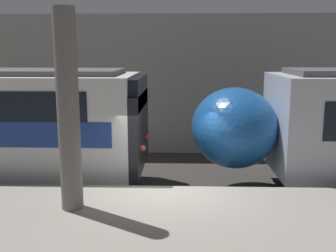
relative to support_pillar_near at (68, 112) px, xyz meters
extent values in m
plane|color=#33302D|center=(1.87, 1.37, -2.89)|extent=(120.00, 120.00, 0.00)
cube|color=#9E998E|center=(1.87, 7.98, -0.16)|extent=(50.00, 0.15, 5.47)
cylinder|color=slate|center=(0.00, 0.00, 0.00)|extent=(0.44, 0.44, 3.98)
ellipsoid|color=#195199|center=(3.72, 3.46, -0.97)|extent=(2.42, 2.83, 2.27)
sphere|color=#F2EFCC|center=(2.77, 3.46, -1.37)|extent=(0.20, 0.20, 0.20)
cube|color=black|center=(1.01, 3.46, -1.05)|extent=(0.25, 3.02, 2.16)
cube|color=black|center=(1.01, 3.46, 0.03)|extent=(0.25, 2.71, 0.86)
sphere|color=#EA4C42|center=(1.17, 2.77, -1.43)|extent=(0.18, 0.18, 0.18)
sphere|color=#EA4C42|center=(1.17, 4.15, -1.43)|extent=(0.18, 0.18, 0.18)
camera|label=1|loc=(2.21, -7.52, 1.17)|focal=42.00mm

